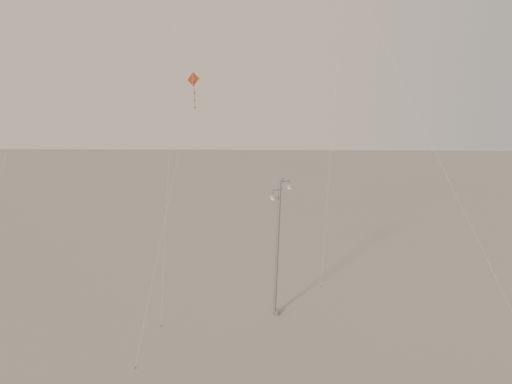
{
  "coord_description": "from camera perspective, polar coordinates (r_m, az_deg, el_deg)",
  "views": [
    {
      "loc": [
        -0.04,
        -23.97,
        14.01
      ],
      "look_at": [
        -0.73,
        5.0,
        7.59
      ],
      "focal_mm": 35.0,
      "sensor_mm": 36.0,
      "label": 1
    }
  ],
  "objects": [
    {
      "name": "street_lamp",
      "position": [
        29.92,
        2.55,
        -5.89
      ],
      "size": [
        1.49,
        1.02,
        8.58
      ],
      "color": "gray",
      "rests_on": "ground"
    },
    {
      "name": "kite_3",
      "position": [
        25.97,
        -8.43,
        6.29
      ],
      "size": [
        3.09,
        4.23,
        14.49
      ],
      "rotation": [
        0.0,
        0.0,
        -0.16
      ],
      "color": "maroon",
      "rests_on": "ground"
    },
    {
      "name": "ground",
      "position": [
        27.76,
        1.32,
        -17.81
      ],
      "size": [
        160.0,
        160.0,
        0.0
      ],
      "primitive_type": "plane",
      "color": "gray",
      "rests_on": "ground"
    },
    {
      "name": "kite_4",
      "position": [
        36.21,
        14.74,
        15.09
      ],
      "size": [
        9.48,
        11.84,
        22.44
      ],
      "rotation": [
        0.0,
        0.0,
        1.78
      ],
      "color": "black",
      "rests_on": "ground"
    }
  ]
}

